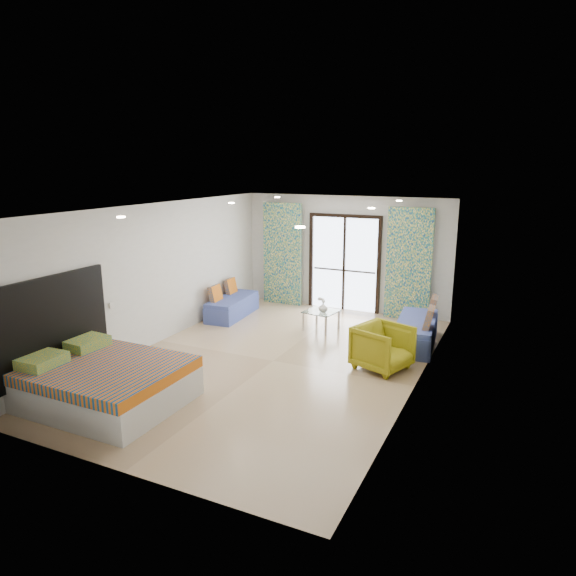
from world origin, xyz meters
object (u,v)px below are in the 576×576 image
at_px(bed, 105,382).
at_px(armchair, 383,345).
at_px(coffee_table, 321,313).
at_px(daybed_right, 417,331).
at_px(daybed_left, 232,306).

bearing_deg(bed, armchair, 41.96).
relative_size(coffee_table, armchair, 0.85).
bearing_deg(daybed_right, coffee_table, 172.27).
bearing_deg(daybed_left, daybed_right, -6.52).
bearing_deg(daybed_right, bed, -134.87).
height_order(bed, daybed_right, daybed_right).
height_order(daybed_left, coffee_table, daybed_left).
height_order(coffee_table, armchair, armchair).
bearing_deg(daybed_right, daybed_left, 172.47).
xyz_separation_m(daybed_left, coffee_table, (2.22, -0.06, 0.12)).
bearing_deg(bed, daybed_left, 97.92).
bearing_deg(daybed_left, armchair, -26.71).
bearing_deg(coffee_table, armchair, -41.46).
xyz_separation_m(daybed_right, coffee_table, (-2.01, 0.06, 0.09)).
distance_m(bed, coffee_table, 4.78).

